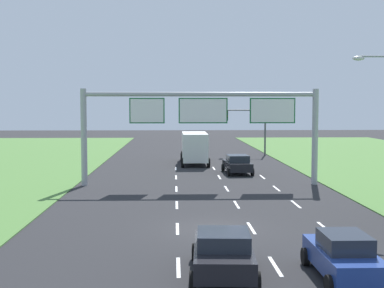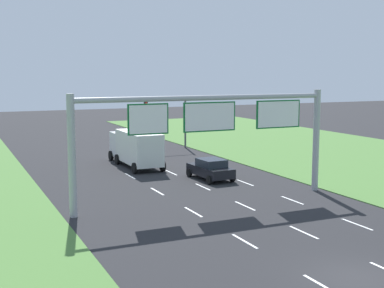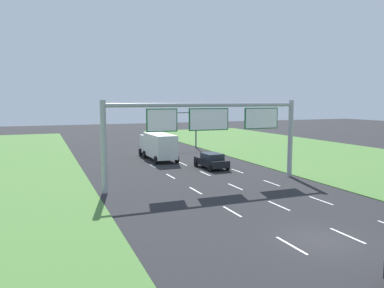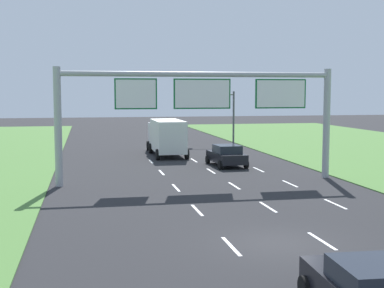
{
  "view_description": "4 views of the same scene",
  "coord_description": "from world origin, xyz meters",
  "px_view_note": "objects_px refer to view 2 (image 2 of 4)",
  "views": [
    {
      "loc": [
        -1.88,
        -24.8,
        5.8
      ],
      "look_at": [
        -0.72,
        10.42,
        3.25
      ],
      "focal_mm": 50.0,
      "sensor_mm": 36.0,
      "label": 1
    },
    {
      "loc": [
        -14.51,
        -15.83,
        8.2
      ],
      "look_at": [
        -1.23,
        13.33,
        3.85
      ],
      "focal_mm": 50.0,
      "sensor_mm": 36.0,
      "label": 2
    },
    {
      "loc": [
        -12.71,
        -14.26,
        6.91
      ],
      "look_at": [
        -1.35,
        13.72,
        3.44
      ],
      "focal_mm": 35.0,
      "sensor_mm": 36.0,
      "label": 3
    },
    {
      "loc": [
        -6.8,
        -18.14,
        5.54
      ],
      "look_at": [
        -1.03,
        10.83,
        2.65
      ],
      "focal_mm": 50.0,
      "sensor_mm": 36.0,
      "label": 4
    }
  ],
  "objects_px": {
    "car_lead_silver": "(211,169)",
    "traffic_light_mast": "(169,113)",
    "box_truck": "(136,147)",
    "sign_gantry": "(211,124)"
  },
  "relations": [
    {
      "from": "car_lead_silver",
      "to": "traffic_light_mast",
      "type": "xyz_separation_m",
      "value": [
        3.25,
        16.56,
        3.05
      ]
    },
    {
      "from": "box_truck",
      "to": "sign_gantry",
      "type": "height_order",
      "value": "sign_gantry"
    },
    {
      "from": "sign_gantry",
      "to": "car_lead_silver",
      "type": "bearing_deg",
      "value": 63.63
    },
    {
      "from": "sign_gantry",
      "to": "traffic_light_mast",
      "type": "xyz_separation_m",
      "value": [
        6.43,
        22.97,
        -1.08
      ]
    },
    {
      "from": "box_truck",
      "to": "traffic_light_mast",
      "type": "bearing_deg",
      "value": 52.51
    },
    {
      "from": "sign_gantry",
      "to": "traffic_light_mast",
      "type": "distance_m",
      "value": 23.87
    },
    {
      "from": "car_lead_silver",
      "to": "traffic_light_mast",
      "type": "relative_size",
      "value": 0.79
    },
    {
      "from": "box_truck",
      "to": "sign_gantry",
      "type": "distance_m",
      "value": 14.67
    },
    {
      "from": "car_lead_silver",
      "to": "box_truck",
      "type": "height_order",
      "value": "box_truck"
    },
    {
      "from": "car_lead_silver",
      "to": "traffic_light_mast",
      "type": "bearing_deg",
      "value": 75.82
    }
  ]
}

